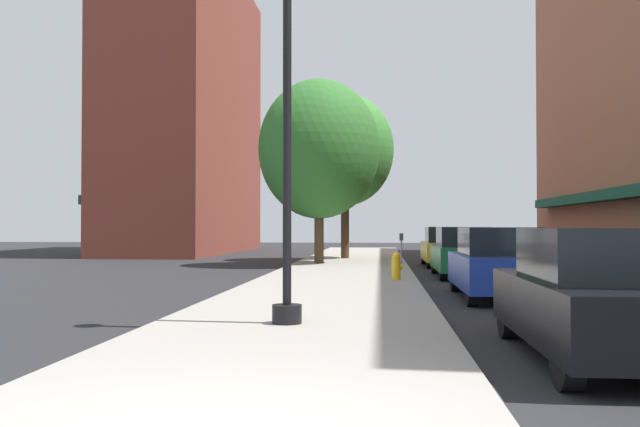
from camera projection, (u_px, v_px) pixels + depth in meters
name	position (u px, v px, depth m)	size (l,w,h in m)	color
ground_plane	(461.00, 276.00, 22.21)	(90.00, 90.00, 0.00)	#232326
sidewalk_slab	(344.00, 272.00, 23.57)	(4.80, 50.00, 0.12)	gray
building_far_background	(189.00, 111.00, 42.68)	(6.80, 18.00, 18.35)	brown
lamppost	(287.00, 133.00, 10.70)	(0.48, 0.48, 5.90)	black
fire_hydrant	(396.00, 266.00, 19.39)	(0.33, 0.26, 0.79)	gold
parking_meter_near	(401.00, 247.00, 23.74)	(0.14, 0.09, 1.31)	slate
tree_near	(319.00, 149.00, 28.14)	(5.16, 5.16, 7.82)	#4C3823
tree_mid	(345.00, 150.00, 32.47)	(4.79, 4.79, 8.07)	#422D1E
car_black	(596.00, 296.00, 8.25)	(1.80, 4.30, 1.66)	black
car_blue	(497.00, 264.00, 15.36)	(1.80, 4.30, 1.66)	black
car_green	(462.00, 253.00, 21.84)	(1.80, 4.30, 1.66)	black
car_yellow	(445.00, 247.00, 27.66)	(1.80, 4.30, 1.66)	black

